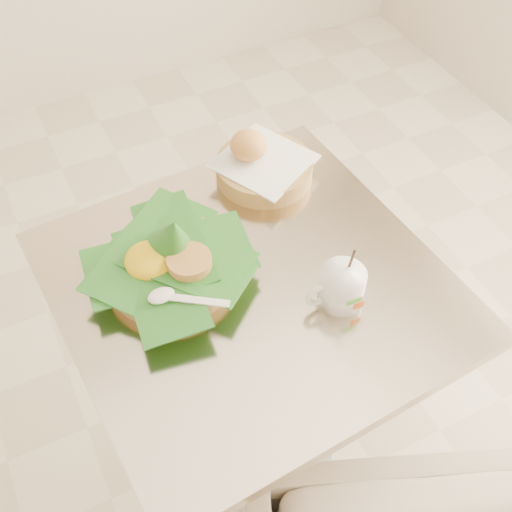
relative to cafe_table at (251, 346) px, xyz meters
name	(u,v)px	position (x,y,z in m)	size (l,w,h in m)	color
floor	(190,463)	(-0.17, 0.04, -0.53)	(3.60, 3.60, 0.00)	beige
cafe_table	(251,346)	(0.00, 0.00, 0.00)	(0.75, 0.75, 0.75)	gray
rice_basket	(169,260)	(-0.13, 0.09, 0.26)	(0.31, 0.31, 0.16)	#AB8849
bread_basket	(262,165)	(0.15, 0.26, 0.25)	(0.24, 0.24, 0.11)	#AB8849
coffee_mug	(341,286)	(0.13, -0.11, 0.26)	(0.12, 0.09, 0.15)	white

